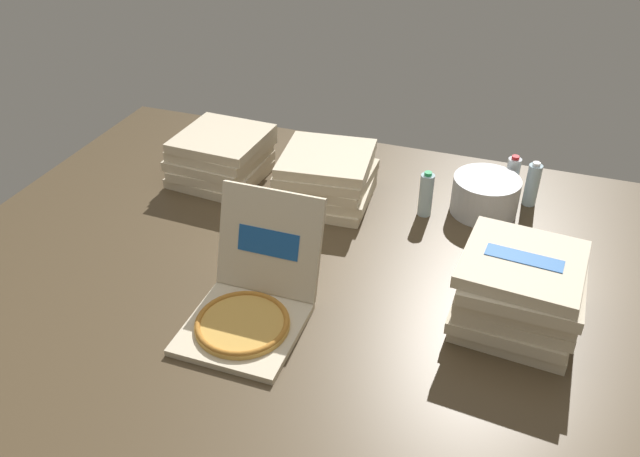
# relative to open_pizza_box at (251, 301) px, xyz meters

# --- Properties ---
(ground_plane) EXTENTS (3.20, 2.40, 0.02)m
(ground_plane) POSITION_rel_open_pizza_box_xyz_m (0.16, 0.34, -0.09)
(ground_plane) COLOR #4C3D28
(open_pizza_box) EXTENTS (0.40, 0.54, 0.41)m
(open_pizza_box) POSITION_rel_open_pizza_box_xyz_m (0.00, 0.00, 0.00)
(open_pizza_box) COLOR beige
(open_pizza_box) RESTS_ON ground_plane
(pizza_stack_center_near) EXTENTS (0.45, 0.45, 0.29)m
(pizza_stack_center_near) POSITION_rel_open_pizza_box_xyz_m (0.91, 0.30, 0.06)
(pizza_stack_center_near) COLOR beige
(pizza_stack_center_near) RESTS_ON ground_plane
(pizza_stack_center_far) EXTENTS (0.46, 0.45, 0.24)m
(pizza_stack_center_far) POSITION_rel_open_pizza_box_xyz_m (-0.01, 0.89, 0.04)
(pizza_stack_center_far) COLOR beige
(pizza_stack_center_far) RESTS_ON ground_plane
(pizza_stack_right_mid) EXTENTS (0.45, 0.46, 0.24)m
(pizza_stack_right_mid) POSITION_rel_open_pizza_box_xyz_m (-0.57, 0.91, 0.04)
(pizza_stack_right_mid) COLOR beige
(pizza_stack_right_mid) RESTS_ON ground_plane
(ice_bucket) EXTENTS (0.30, 0.30, 0.17)m
(ice_bucket) POSITION_rel_open_pizza_box_xyz_m (0.70, 1.02, 0.01)
(ice_bucket) COLOR #B7BABF
(ice_bucket) RESTS_ON ground_plane
(water_bottle_0) EXTENTS (0.06, 0.06, 0.22)m
(water_bottle_0) POSITION_rel_open_pizza_box_xyz_m (0.80, 1.19, 0.02)
(water_bottle_0) COLOR white
(water_bottle_0) RESTS_ON ground_plane
(water_bottle_1) EXTENTS (0.06, 0.06, 0.22)m
(water_bottle_1) POSITION_rel_open_pizza_box_xyz_m (0.90, 1.16, 0.02)
(water_bottle_1) COLOR silver
(water_bottle_1) RESTS_ON ground_plane
(water_bottle_2) EXTENTS (0.06, 0.06, 0.22)m
(water_bottle_2) POSITION_rel_open_pizza_box_xyz_m (0.45, 0.91, 0.02)
(water_bottle_2) COLOR silver
(water_bottle_2) RESTS_ON ground_plane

